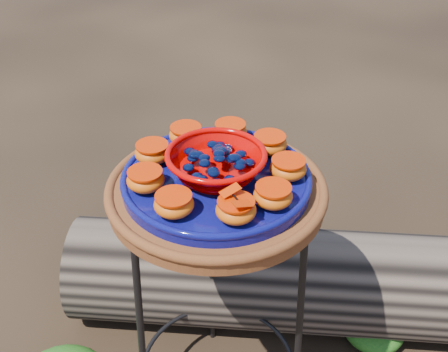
{
  "coord_description": "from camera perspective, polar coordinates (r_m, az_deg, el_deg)",
  "views": [
    {
      "loc": [
        -0.07,
        -0.93,
        1.41
      ],
      "look_at": [
        0.02,
        0.0,
        0.76
      ],
      "focal_mm": 45.0,
      "sensor_mm": 36.0,
      "label": 1
    }
  ],
  "objects": [
    {
      "name": "foliage_back",
      "position": [
        1.98,
        -8.39,
        -7.84
      ],
      "size": [
        0.32,
        0.32,
        0.16
      ],
      "primitive_type": "ellipsoid",
      "color": "#185213",
      "rests_on": "ground"
    },
    {
      "name": "orange_half_1",
      "position": [
        1.05,
        5.0,
        -2.01
      ],
      "size": [
        0.07,
        0.07,
        0.04
      ],
      "primitive_type": "ellipsoid",
      "color": "#CA4C13",
      "rests_on": "cobalt_plate"
    },
    {
      "name": "butterfly",
      "position": [
        1.0,
        1.24,
        -2.23
      ],
      "size": [
        0.09,
        0.08,
        0.01
      ],
      "primitive_type": null,
      "rotation": [
        0.0,
        0.0,
        0.39
      ],
      "color": "red",
      "rests_on": "orange_half_0"
    },
    {
      "name": "terracotta_saucer",
      "position": [
        1.16,
        -0.77,
        -1.72
      ],
      "size": [
        0.45,
        0.45,
        0.04
      ],
      "primitive_type": "cylinder",
      "color": "#5F2E12",
      "rests_on": "plant_stand"
    },
    {
      "name": "orange_half_2",
      "position": [
        1.13,
        6.52,
        0.77
      ],
      "size": [
        0.07,
        0.07,
        0.04
      ],
      "primitive_type": "ellipsoid",
      "color": "#CA4C13",
      "rests_on": "cobalt_plate"
    },
    {
      "name": "orange_half_0",
      "position": [
        1.01,
        1.22,
        -3.47
      ],
      "size": [
        0.07,
        0.07,
        0.04
      ],
      "primitive_type": "ellipsoid",
      "color": "#CA4C13",
      "rests_on": "cobalt_plate"
    },
    {
      "name": "plant_stand",
      "position": [
        1.41,
        -0.65,
        -13.81
      ],
      "size": [
        0.44,
        0.44,
        0.7
      ],
      "primitive_type": null,
      "color": "black",
      "rests_on": "ground"
    },
    {
      "name": "glass_gems",
      "position": [
        1.1,
        -0.82,
        2.88
      ],
      "size": [
        0.15,
        0.15,
        0.03
      ],
      "primitive_type": null,
      "color": "black",
      "rests_on": "red_bowl"
    },
    {
      "name": "foliage_right",
      "position": [
        1.84,
        14.98,
        -14.7
      ],
      "size": [
        0.19,
        0.19,
        0.09
      ],
      "primitive_type": "ellipsoid",
      "color": "#185213",
      "rests_on": "ground"
    },
    {
      "name": "orange_half_8",
      "position": [
        1.03,
        -5.11,
        -2.88
      ],
      "size": [
        0.07,
        0.07,
        0.04
      ],
      "primitive_type": "ellipsoid",
      "color": "#CA4C13",
      "rests_on": "cobalt_plate"
    },
    {
      "name": "orange_half_4",
      "position": [
        1.25,
        0.64,
        4.52
      ],
      "size": [
        0.07,
        0.07,
        0.04
      ],
      "primitive_type": "ellipsoid",
      "color": "#CA4C13",
      "rests_on": "cobalt_plate"
    },
    {
      "name": "cobalt_plate",
      "position": [
        1.15,
        -0.78,
        -0.48
      ],
      "size": [
        0.38,
        0.38,
        0.03
      ],
      "primitive_type": "cylinder",
      "color": "#070433",
      "rests_on": "terracotta_saucer"
    },
    {
      "name": "orange_half_5",
      "position": [
        1.24,
        -3.89,
        4.19
      ],
      "size": [
        0.07,
        0.07,
        0.04
      ],
      "primitive_type": "ellipsoid",
      "color": "#CA4C13",
      "rests_on": "cobalt_plate"
    },
    {
      "name": "orange_half_6",
      "position": [
        1.18,
        -7.27,
        2.35
      ],
      "size": [
        0.07,
        0.07,
        0.04
      ],
      "primitive_type": "ellipsoid",
      "color": "#CA4C13",
      "rests_on": "cobalt_plate"
    },
    {
      "name": "driftwood_log",
      "position": [
        1.79,
        12.89,
        -10.56
      ],
      "size": [
        1.77,
        0.74,
        0.32
      ],
      "primitive_type": null,
      "rotation": [
        0.0,
        0.0,
        -0.17
      ],
      "color": "black",
      "rests_on": "ground"
    },
    {
      "name": "orange_half_7",
      "position": [
        1.1,
        -7.97,
        -0.4
      ],
      "size": [
        0.07,
        0.07,
        0.04
      ],
      "primitive_type": "ellipsoid",
      "color": "#CA4C13",
      "rests_on": "cobalt_plate"
    },
    {
      "name": "red_bowl",
      "position": [
        1.12,
        -0.8,
        1.17
      ],
      "size": [
        0.19,
        0.19,
        0.05
      ],
      "primitive_type": null,
      "color": "#C10300",
      "rests_on": "cobalt_plate"
    },
    {
      "name": "orange_half_3",
      "position": [
        1.2,
        4.65,
        3.26
      ],
      "size": [
        0.07,
        0.07,
        0.04
      ],
      "primitive_type": "ellipsoid",
      "color": "#CA4C13",
      "rests_on": "cobalt_plate"
    }
  ]
}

